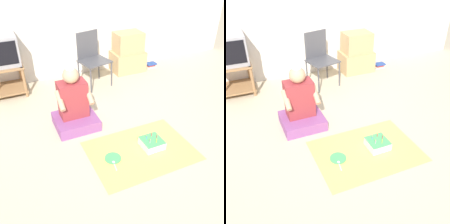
% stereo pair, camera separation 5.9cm
% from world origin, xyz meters
% --- Properties ---
extents(ground_plane, '(16.00, 16.00, 0.00)m').
position_xyz_m(ground_plane, '(0.00, 0.00, 0.00)').
color(ground_plane, beige).
extents(tv_stand, '(0.55, 0.50, 0.48)m').
position_xyz_m(tv_stand, '(-1.17, 2.03, 0.29)').
color(tv_stand, '#997047').
rests_on(tv_stand, ground_plane).
extents(folding_chair, '(0.52, 0.48, 0.85)m').
position_xyz_m(folding_chair, '(0.14, 1.81, 0.49)').
color(folding_chair, '#4C4C51').
rests_on(folding_chair, ground_plane).
extents(cardboard_box_stack, '(0.57, 0.41, 0.70)m').
position_xyz_m(cardboard_box_stack, '(0.92, 2.05, 0.32)').
color(cardboard_box_stack, tan).
rests_on(cardboard_box_stack, ground_plane).
extents(book_pile, '(0.21, 0.15, 0.08)m').
position_xyz_m(book_pile, '(1.38, 1.99, 0.04)').
color(book_pile, beige).
rests_on(book_pile, ground_plane).
extents(person_seated, '(0.52, 0.48, 0.87)m').
position_xyz_m(person_seated, '(-0.48, 0.80, 0.28)').
color(person_seated, '#8C4C8C').
rests_on(person_seated, ground_plane).
extents(party_cloth, '(1.18, 0.84, 0.01)m').
position_xyz_m(party_cloth, '(0.04, -0.00, 0.00)').
color(party_cloth, '#EAD666').
rests_on(party_cloth, ground_plane).
extents(birthday_cake, '(0.24, 0.24, 0.15)m').
position_xyz_m(birthday_cake, '(0.18, 0.01, 0.05)').
color(birthday_cake, white).
rests_on(birthday_cake, party_cloth).
extents(paper_plate, '(0.18, 0.18, 0.01)m').
position_xyz_m(paper_plate, '(-0.31, 0.01, 0.01)').
color(paper_plate, '#4CB266').
rests_on(paper_plate, party_cloth).
extents(plastic_spoon_near, '(0.04, 0.14, 0.01)m').
position_xyz_m(plastic_spoon_near, '(-0.33, -0.07, 0.01)').
color(plastic_spoon_near, white).
rests_on(plastic_spoon_near, party_cloth).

